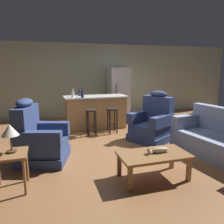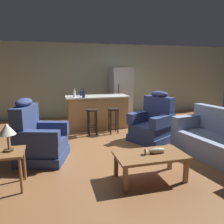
% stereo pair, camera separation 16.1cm
% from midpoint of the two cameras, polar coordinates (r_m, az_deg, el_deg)
% --- Properties ---
extents(ground_plane, '(12.00, 12.00, 0.00)m').
position_cam_midpoint_polar(ground_plane, '(5.28, -1.84, -7.84)').
color(ground_plane, brown).
extents(back_wall, '(12.00, 0.05, 2.60)m').
position_cam_midpoint_polar(back_wall, '(8.06, -7.75, 8.16)').
color(back_wall, '#9EA88E').
rests_on(back_wall, ground_plane).
extents(coffee_table, '(1.10, 0.60, 0.42)m').
position_cam_midpoint_polar(coffee_table, '(3.56, 9.51, -11.49)').
color(coffee_table, olive).
rests_on(coffee_table, ground_plane).
extents(fish_figurine, '(0.34, 0.10, 0.10)m').
position_cam_midpoint_polar(fish_figurine, '(3.56, 10.69, -9.82)').
color(fish_figurine, '#4C3823').
rests_on(fish_figurine, coffee_table).
extents(couch, '(1.13, 2.01, 0.94)m').
position_cam_midpoint_polar(couch, '(4.80, 26.04, -6.74)').
color(couch, '#8493B2').
rests_on(couch, ground_plane).
extents(recliner_near_lamp, '(1.05, 1.05, 1.20)m').
position_cam_midpoint_polar(recliner_near_lamp, '(4.36, -19.53, -6.83)').
color(recliner_near_lamp, navy).
rests_on(recliner_near_lamp, ground_plane).
extents(recliner_near_island, '(1.14, 1.14, 1.20)m').
position_cam_midpoint_polar(recliner_near_island, '(5.39, 9.68, -2.91)').
color(recliner_near_island, navy).
rests_on(recliner_near_island, ground_plane).
extents(end_table, '(0.48, 0.48, 0.56)m').
position_cam_midpoint_polar(end_table, '(3.52, -26.38, -11.13)').
color(end_table, olive).
rests_on(end_table, ground_plane).
extents(table_lamp, '(0.24, 0.24, 0.41)m').
position_cam_midpoint_polar(table_lamp, '(3.41, -26.35, -4.58)').
color(table_lamp, '#4C3823').
rests_on(table_lamp, end_table).
extents(kitchen_island, '(1.80, 0.70, 0.95)m').
position_cam_midpoint_polar(kitchen_island, '(6.42, -5.00, 0.03)').
color(kitchen_island, '#AD7F4C').
rests_on(kitchen_island, ground_plane).
extents(bar_stool_left, '(0.32, 0.32, 0.68)m').
position_cam_midpoint_polar(bar_stool_left, '(5.77, -6.25, -1.36)').
color(bar_stool_left, black).
rests_on(bar_stool_left, ground_plane).
extents(bar_stool_right, '(0.32, 0.32, 0.68)m').
position_cam_midpoint_polar(bar_stool_right, '(5.90, -0.68, -1.00)').
color(bar_stool_right, black).
rests_on(bar_stool_right, ground_plane).
extents(refrigerator, '(0.70, 0.69, 1.76)m').
position_cam_midpoint_polar(refrigerator, '(7.79, 1.10, 5.06)').
color(refrigerator, '#B7B7BC').
rests_on(refrigerator, ground_plane).
extents(bottle_tall_green, '(0.08, 0.08, 0.26)m').
position_cam_midpoint_polar(bottle_tall_green, '(6.01, -8.53, 4.65)').
color(bottle_tall_green, '#23284C').
rests_on(bottle_tall_green, kitchen_island).
extents(bottle_short_amber, '(0.07, 0.07, 0.20)m').
position_cam_midpoint_polar(bottle_short_amber, '(6.40, -9.23, 4.85)').
color(bottle_short_amber, '#23284C').
rests_on(bottle_short_amber, kitchen_island).
extents(bottle_wine_dark, '(0.08, 0.08, 0.24)m').
position_cam_midpoint_polar(bottle_wine_dark, '(6.13, -10.92, 4.64)').
color(bottle_wine_dark, silver).
rests_on(bottle_wine_dark, kitchen_island).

